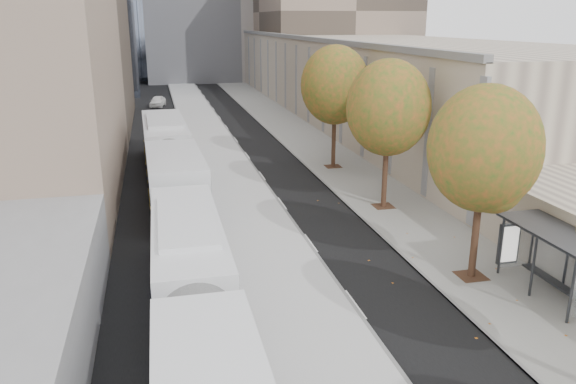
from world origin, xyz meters
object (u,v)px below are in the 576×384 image
object	(u,v)px
bus_near	(195,304)
distant_car	(158,101)
bus_far	(169,156)
bus_shelter	(559,241)

from	to	relation	value
bus_near	distant_car	distance (m)	53.13
bus_far	distant_car	bearing A→B (deg)	88.92
bus_shelter	bus_near	bearing A→B (deg)	-177.59
bus_near	bus_far	world-z (taller)	bus_far
bus_near	distant_car	xyz separation A→B (m)	(-0.43, 53.12, -0.93)
bus_near	bus_far	xyz separation A→B (m)	(-0.15, 19.22, 0.20)
bus_far	distant_car	distance (m)	33.92
distant_car	bus_shelter	bearing A→B (deg)	-63.63
bus_shelter	bus_far	world-z (taller)	bus_far
bus_shelter	bus_far	size ratio (longest dim) A/B	0.23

